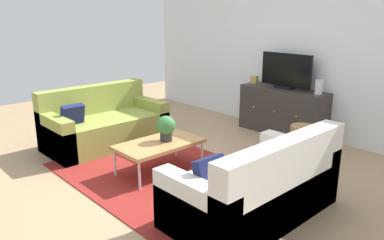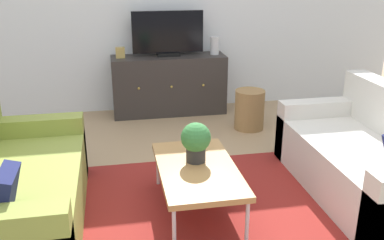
# 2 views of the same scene
# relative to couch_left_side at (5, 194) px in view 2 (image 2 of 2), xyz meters

# --- Properties ---
(ground_plane) EXTENTS (10.00, 10.00, 0.00)m
(ground_plane) POSITION_rel_couch_left_side_xyz_m (1.44, 0.10, -0.28)
(ground_plane) COLOR tan
(wall_back) EXTENTS (6.40, 0.12, 2.70)m
(wall_back) POSITION_rel_couch_left_side_xyz_m (1.44, 2.65, 1.07)
(wall_back) COLOR white
(wall_back) RESTS_ON ground_plane
(area_rug) EXTENTS (2.50, 1.90, 0.01)m
(area_rug) POSITION_rel_couch_left_side_xyz_m (1.44, -0.05, -0.28)
(area_rug) COLOR maroon
(area_rug) RESTS_ON ground_plane
(couch_left_side) EXTENTS (0.88, 1.69, 0.84)m
(couch_left_side) POSITION_rel_couch_left_side_xyz_m (0.00, 0.00, 0.00)
(couch_left_side) COLOR olive
(couch_left_side) RESTS_ON ground_plane
(couch_right_side) EXTENTS (0.88, 1.69, 0.84)m
(couch_right_side) POSITION_rel_couch_left_side_xyz_m (2.87, 0.00, 0.00)
(couch_right_side) COLOR silver
(couch_right_side) RESTS_ON ground_plane
(coffee_table) EXTENTS (0.58, 1.03, 0.38)m
(coffee_table) POSITION_rel_couch_left_side_xyz_m (1.38, -0.02, 0.07)
(coffee_table) COLOR #B7844C
(coffee_table) RESTS_ON ground_plane
(potted_plant) EXTENTS (0.23, 0.23, 0.31)m
(potted_plant) POSITION_rel_couch_left_side_xyz_m (1.39, 0.08, 0.27)
(potted_plant) COLOR #2D2D2D
(potted_plant) RESTS_ON coffee_table
(tv_console) EXTENTS (1.41, 0.47, 0.74)m
(tv_console) POSITION_rel_couch_left_side_xyz_m (1.50, 2.37, 0.08)
(tv_console) COLOR #332D2B
(tv_console) RESTS_ON ground_plane
(flat_screen_tv) EXTENTS (0.87, 0.16, 0.55)m
(flat_screen_tv) POSITION_rel_couch_left_side_xyz_m (1.50, 2.39, 0.72)
(flat_screen_tv) COLOR black
(flat_screen_tv) RESTS_ON tv_console
(glass_vase) EXTENTS (0.11, 0.11, 0.22)m
(glass_vase) POSITION_rel_couch_left_side_xyz_m (2.09, 2.37, 0.56)
(glass_vase) COLOR silver
(glass_vase) RESTS_ON tv_console
(mantel_clock) EXTENTS (0.11, 0.07, 0.13)m
(mantel_clock) POSITION_rel_couch_left_side_xyz_m (0.91, 2.37, 0.52)
(mantel_clock) COLOR tan
(mantel_clock) RESTS_ON tv_console
(wicker_basket) EXTENTS (0.34, 0.34, 0.46)m
(wicker_basket) POSITION_rel_couch_left_side_xyz_m (2.33, 1.63, -0.06)
(wicker_basket) COLOR #9E7547
(wicker_basket) RESTS_ON ground_plane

